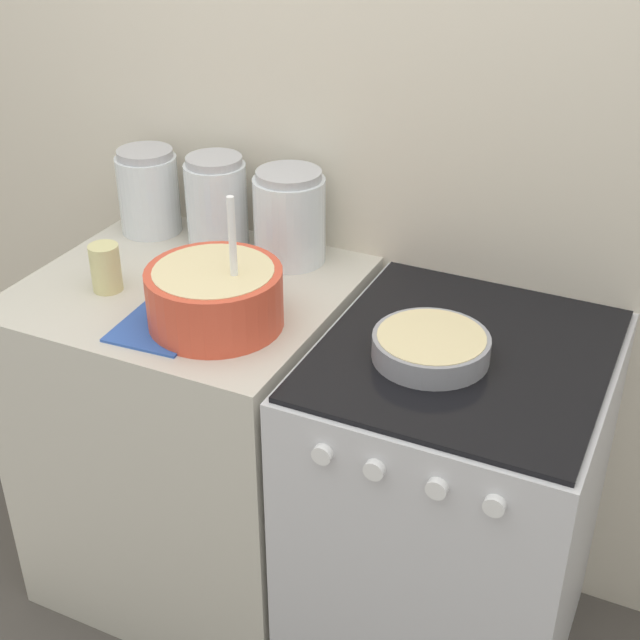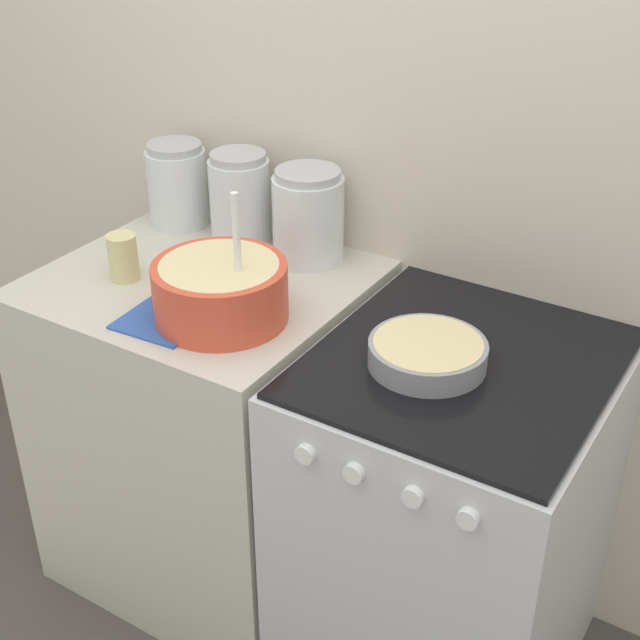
% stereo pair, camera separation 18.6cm
% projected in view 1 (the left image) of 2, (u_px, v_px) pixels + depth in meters
% --- Properties ---
extents(wall_back, '(4.47, 0.05, 2.40)m').
position_uv_depth(wall_back, '(392.00, 137.00, 2.09)').
color(wall_back, beige).
rests_on(wall_back, ground_plane).
extents(countertop_cabinet, '(0.74, 0.67, 0.89)m').
position_uv_depth(countertop_cabinet, '(198.00, 436.00, 2.33)').
color(countertop_cabinet, beige).
rests_on(countertop_cabinet, ground_plane).
extents(stove, '(0.61, 0.69, 0.89)m').
position_uv_depth(stove, '(450.00, 514.00, 2.07)').
color(stove, silver).
rests_on(stove, ground_plane).
extents(mixing_bowl, '(0.29, 0.29, 0.31)m').
position_uv_depth(mixing_bowl, '(215.00, 294.00, 1.91)').
color(mixing_bowl, '#D84C33').
rests_on(mixing_bowl, countertop_cabinet).
extents(baking_pan, '(0.24, 0.24, 0.05)m').
position_uv_depth(baking_pan, '(431.00, 346.00, 1.81)').
color(baking_pan, gray).
rests_on(baking_pan, stove).
extents(storage_jar_left, '(0.16, 0.16, 0.22)m').
position_uv_depth(storage_jar_left, '(149.00, 197.00, 2.32)').
color(storage_jar_left, silver).
rests_on(storage_jar_left, countertop_cabinet).
extents(storage_jar_middle, '(0.16, 0.16, 0.24)m').
position_uv_depth(storage_jar_middle, '(217.00, 208.00, 2.24)').
color(storage_jar_middle, silver).
rests_on(storage_jar_middle, countertop_cabinet).
extents(storage_jar_right, '(0.18, 0.18, 0.23)m').
position_uv_depth(storage_jar_right, '(290.00, 223.00, 2.17)').
color(storage_jar_right, silver).
rests_on(storage_jar_right, countertop_cabinet).
extents(tin_can, '(0.07, 0.07, 0.11)m').
position_uv_depth(tin_can, '(106.00, 268.00, 2.05)').
color(tin_can, beige).
rests_on(tin_can, countertop_cabinet).
extents(recipe_page, '(0.20, 0.30, 0.01)m').
position_uv_depth(recipe_page, '(172.00, 317.00, 1.96)').
color(recipe_page, '#3359B2').
rests_on(recipe_page, countertop_cabinet).
extents(measuring_spoon, '(0.12, 0.04, 0.04)m').
position_uv_depth(measuring_spoon, '(205.00, 339.00, 1.86)').
color(measuring_spoon, '#333338').
rests_on(measuring_spoon, countertop_cabinet).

